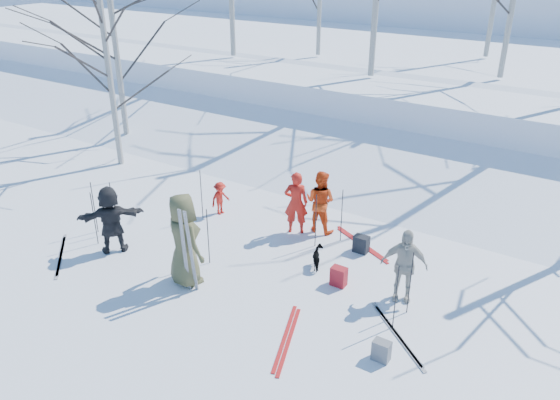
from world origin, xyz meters
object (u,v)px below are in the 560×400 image
Objects in this scene: dog at (318,258)px; backpack_grey at (381,351)px; skier_cream_east at (404,265)px; backpack_dark at (361,244)px; backpack_red at (339,276)px; skier_red_north at (296,203)px; skier_red_seated at (220,198)px; skier_olive_center at (184,240)px; skier_grey_west at (111,220)px; skier_redor_behind at (320,201)px.

dog is 3.07m from backpack_grey.
skier_cream_east is at bearing 142.46° from dog.
backpack_grey is 0.95× the size of backpack_dark.
backpack_dark is (-0.19, 1.50, -0.01)m from backpack_red.
skier_red_north reaches higher than backpack_grey.
skier_olive_center is at bearing -143.83° from skier_red_seated.
dog is at bearing 154.92° from skier_grey_west.
skier_grey_west reaches higher than skier_red_seated.
skier_olive_center reaches higher than skier_cream_east.
backpack_grey is at bearing 105.37° from dog.
dog reaches higher than backpack_red.
skier_red_seated is 3.58m from dog.
backpack_dark is (1.77, -0.01, -0.60)m from skier_red_north.
skier_red_seated is 0.57× the size of skier_cream_east.
skier_red_seated reaches higher than dog.
skier_olive_center is 3.22m from skier_red_north.
skier_redor_behind reaches higher than skier_red_seated.
skier_grey_west reaches higher than dog.
skier_redor_behind is 1.50m from backpack_dark.
skier_grey_west reaches higher than skier_redor_behind.
skier_red_north is 1.87m from backpack_dark.
skier_redor_behind is at bearing -92.21° from skier_olive_center.
dog is at bearing 151.50° from backpack_red.
skier_grey_west is at bearing 19.00° from skier_red_north.
skier_red_north reaches higher than dog.
skier_olive_center is 5.04× the size of backpack_dark.
skier_cream_east is at bearing -90.35° from skier_red_seated.
skier_red_seated is 1.60× the size of dog.
backpack_grey is 3.62m from backpack_dark.
skier_olive_center reaches higher than skier_redor_behind.
skier_red_north reaches higher than skier_red_seated.
skier_grey_west is (-2.28, 0.07, -0.20)m from skier_olive_center.
dog is (0.82, -1.52, -0.55)m from skier_redor_behind.
backpack_red is (-1.26, -0.26, -0.57)m from skier_cream_east.
skier_redor_behind reaches higher than backpack_red.
backpack_dark is at bearing 97.17° from backpack_red.
backpack_dark is (2.56, 3.11, -0.81)m from skier_olive_center.
dog is at bearing 112.47° from skier_red_north.
backpack_grey is at bearing 130.12° from skier_redor_behind.
backpack_dark is (-1.84, 3.12, 0.01)m from backpack_grey.
skier_redor_behind is 4.92m from skier_grey_west.
skier_grey_west reaches higher than backpack_red.
skier_grey_west is at bearing -147.81° from backpack_dark.
skier_redor_behind is 2.84× the size of dog.
skier_olive_center is 1.25× the size of skier_grey_west.
skier_redor_behind reaches higher than dog.
skier_red_north is 4.19× the size of backpack_grey.
skier_grey_west is (-6.28, -1.80, 0.03)m from skier_cream_east.
dog is 0.79m from backpack_red.
skier_cream_east is at bearing -137.75° from skier_olive_center.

